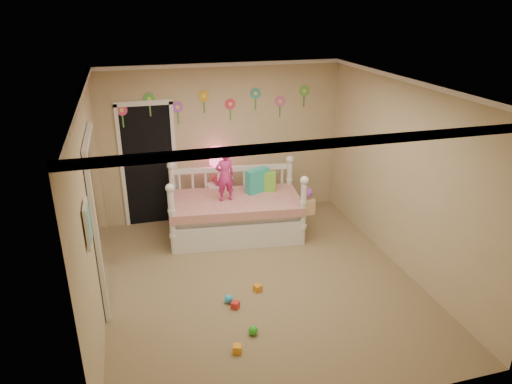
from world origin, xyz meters
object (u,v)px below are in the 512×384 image
object	(u,v)px
child	(225,175)
daybed	(235,202)
nightstand	(219,201)
table_lamp	(218,161)

from	to	relation	value
child	daybed	bearing A→B (deg)	-174.19
nightstand	table_lamp	size ratio (longest dim) A/B	1.01
nightstand	table_lamp	bearing A→B (deg)	0.00
nightstand	table_lamp	distance (m)	0.73
nightstand	table_lamp	xyz separation A→B (m)	(0.00, 0.00, 0.73)
child	table_lamp	xyz separation A→B (m)	(0.03, 0.67, 0.02)
table_lamp	nightstand	bearing A→B (deg)	0.00
nightstand	child	bearing A→B (deg)	-94.39
nightstand	daybed	bearing A→B (deg)	-80.00
daybed	child	world-z (taller)	child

